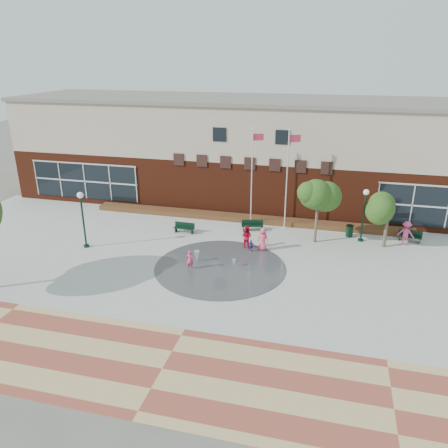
% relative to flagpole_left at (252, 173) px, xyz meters
% --- Properties ---
extents(ground, '(120.00, 120.00, 0.00)m').
position_rel_flagpole_left_xyz_m(ground, '(-0.55, -10.65, -4.29)').
color(ground, '#666056').
rests_on(ground, ground).
extents(plaza_concrete, '(46.00, 18.00, 0.01)m').
position_rel_flagpole_left_xyz_m(plaza_concrete, '(-0.55, -6.65, -4.28)').
color(plaza_concrete, '#A8A8A0').
rests_on(plaza_concrete, ground).
extents(paver_band, '(46.00, 6.00, 0.01)m').
position_rel_flagpole_left_xyz_m(paver_band, '(-0.55, -17.65, -4.28)').
color(paver_band, '#974533').
rests_on(paver_band, ground).
extents(splash_pad, '(8.40, 8.40, 0.01)m').
position_rel_flagpole_left_xyz_m(splash_pad, '(-0.55, -7.65, -4.28)').
color(splash_pad, '#383A3D').
rests_on(splash_pad, ground).
extents(library_building, '(44.40, 10.40, 9.20)m').
position_rel_flagpole_left_xyz_m(library_building, '(-0.55, 6.83, 0.36)').
color(library_building, '#561F0F').
rests_on(library_building, ground).
extents(flower_bed, '(26.00, 1.20, 0.40)m').
position_rel_flagpole_left_xyz_m(flower_bed, '(-0.55, 0.95, -4.29)').
color(flower_bed, maroon).
rests_on(flower_bed, ground).
extents(flagpole_left, '(0.85, 0.38, 7.70)m').
position_rel_flagpole_left_xyz_m(flagpole_left, '(0.00, 0.00, 0.00)').
color(flagpole_left, white).
rests_on(flagpole_left, ground).
extents(flagpole_right, '(0.90, 0.41, 7.75)m').
position_rel_flagpole_left_xyz_m(flagpole_right, '(2.68, 0.02, 0.04)').
color(flagpole_right, white).
rests_on(flagpole_right, ground).
extents(lamp_left, '(0.43, 0.43, 4.06)m').
position_rel_flagpole_left_xyz_m(lamp_left, '(-10.52, -6.92, -1.76)').
color(lamp_left, black).
rests_on(lamp_left, ground).
extents(lamp_right, '(0.42, 0.42, 3.94)m').
position_rel_flagpole_left_xyz_m(lamp_right, '(8.32, -1.08, -1.84)').
color(lamp_right, black).
rests_on(lamp_right, ground).
extents(bench_left, '(1.60, 0.50, 0.80)m').
position_rel_flagpole_left_xyz_m(bench_left, '(-4.67, -2.71, -4.03)').
color(bench_left, black).
rests_on(bench_left, ground).
extents(bench_mid, '(1.73, 0.84, 0.84)m').
position_rel_flagpole_left_xyz_m(bench_mid, '(0.29, -1.02, -4.02)').
color(bench_mid, black).
rests_on(bench_mid, ground).
extents(bench_right, '(1.71, 0.81, 0.83)m').
position_rel_flagpole_left_xyz_m(bench_right, '(11.75, -0.29, -4.02)').
color(bench_right, black).
rests_on(bench_right, ground).
extents(trash_can, '(0.55, 0.55, 0.90)m').
position_rel_flagpole_left_xyz_m(trash_can, '(7.53, -0.39, -3.83)').
color(trash_can, black).
rests_on(trash_can, ground).
extents(tree_mid, '(2.78, 2.78, 4.69)m').
position_rel_flagpole_left_xyz_m(tree_mid, '(5.10, -2.08, -0.87)').
color(tree_mid, '#4B3C2D').
rests_on(tree_mid, ground).
extents(tree_small_right, '(2.52, 2.52, 4.31)m').
position_rel_flagpole_left_xyz_m(tree_small_right, '(9.88, -1.75, -1.14)').
color(tree_small_right, '#4B3C2D').
rests_on(tree_small_right, ground).
extents(water_jet_a, '(0.38, 0.38, 0.73)m').
position_rel_flagpole_left_xyz_m(water_jet_a, '(-2.25, -7.24, -4.29)').
color(water_jet_a, white).
rests_on(water_jet_a, ground).
extents(water_jet_b, '(0.22, 0.22, 0.49)m').
position_rel_flagpole_left_xyz_m(water_jet_b, '(0.28, -7.37, -4.29)').
color(water_jet_b, white).
rests_on(water_jet_b, ground).
extents(child_splash, '(0.47, 0.31, 1.29)m').
position_rel_flagpole_left_xyz_m(child_splash, '(-2.33, -8.36, -3.64)').
color(child_splash, '#D73C69').
rests_on(child_splash, ground).
extents(adult_red, '(0.95, 0.83, 1.66)m').
position_rel_flagpole_left_xyz_m(adult_red, '(0.47, -4.23, -3.46)').
color(adult_red, red).
rests_on(adult_red, ground).
extents(adult_pink, '(0.90, 0.70, 1.65)m').
position_rel_flagpole_left_xyz_m(adult_pink, '(1.65, -4.37, -3.46)').
color(adult_pink, '#F04C6C').
rests_on(adult_pink, ground).
extents(child_blue, '(0.55, 0.31, 0.88)m').
position_rel_flagpole_left_xyz_m(child_blue, '(0.91, -4.82, -3.85)').
color(child_blue, '#2A34A2').
rests_on(child_blue, ground).
extents(person_bench, '(1.31, 1.01, 1.79)m').
position_rel_flagpole_left_xyz_m(person_bench, '(11.35, -1.02, -3.39)').
color(person_bench, '#E34580').
rests_on(person_bench, ground).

